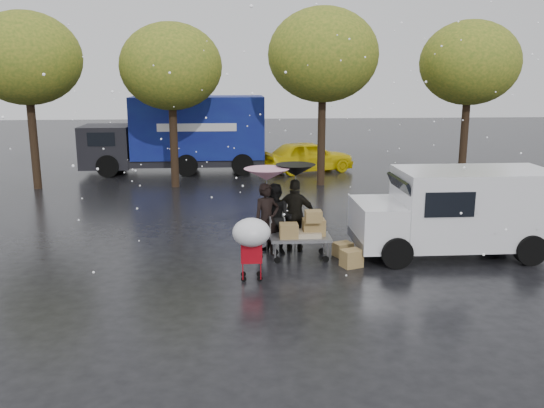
{
  "coord_description": "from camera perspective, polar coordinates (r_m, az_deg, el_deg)",
  "views": [
    {
      "loc": [
        -1.17,
        -13.35,
        4.58
      ],
      "look_at": [
        -0.16,
        1.0,
        1.28
      ],
      "focal_mm": 38.0,
      "sensor_mm": 36.0,
      "label": 1
    }
  ],
  "objects": [
    {
      "name": "box_ground_far",
      "position": [
        14.82,
        7.03,
        -4.47
      ],
      "size": [
        0.55,
        0.49,
        0.35
      ],
      "primitive_type": "cube",
      "rotation": [
        0.0,
        0.0,
        0.39
      ],
      "color": "olive",
      "rests_on": "ground"
    },
    {
      "name": "blue_truck",
      "position": [
        27.15,
        -9.05,
        6.81
      ],
      "size": [
        8.3,
        2.6,
        3.5
      ],
      "color": "navy",
      "rests_on": "ground"
    },
    {
      "name": "white_van",
      "position": [
        15.33,
        17.93,
        -0.6
      ],
      "size": [
        4.91,
        2.18,
        2.2
      ],
      "color": "white",
      "rests_on": "ground"
    },
    {
      "name": "person_pink",
      "position": [
        14.56,
        -0.52,
        -1.57
      ],
      "size": [
        0.8,
        0.66,
        1.87
      ],
      "primitive_type": "imported",
      "rotation": [
        0.0,
        0.0,
        0.37
      ],
      "color": "black",
      "rests_on": "ground"
    },
    {
      "name": "umbrella_black",
      "position": [
        14.71,
        2.36,
        3.35
      ],
      "size": [
        1.03,
        1.03,
        2.29
      ],
      "color": "#4C4C4C",
      "rests_on": "ground"
    },
    {
      "name": "box_ground_near",
      "position": [
        14.03,
        7.88,
        -5.35
      ],
      "size": [
        0.57,
        0.52,
        0.42
      ],
      "primitive_type": "cube",
      "rotation": [
        0.0,
        0.0,
        0.37
      ],
      "color": "olive",
      "rests_on": "ground"
    },
    {
      "name": "umbrella_pink",
      "position": [
        14.31,
        -0.53,
        2.93
      ],
      "size": [
        1.14,
        1.14,
        2.25
      ],
      "color": "#4C4C4C",
      "rests_on": "ground"
    },
    {
      "name": "person_middle",
      "position": [
        14.72,
        0.41,
        -1.49
      ],
      "size": [
        1.1,
        1.01,
        1.83
      ],
      "primitive_type": "imported",
      "rotation": [
        0.0,
        0.0,
        -0.45
      ],
      "color": "black",
      "rests_on": "ground"
    },
    {
      "name": "vendor_cart",
      "position": [
        14.36,
        3.15,
        -2.66
      ],
      "size": [
        1.52,
        0.8,
        1.27
      ],
      "color": "slate",
      "rests_on": "ground"
    },
    {
      "name": "yellow_taxi",
      "position": [
        27.01,
        3.57,
        4.73
      ],
      "size": [
        4.66,
        3.07,
        1.47
      ],
      "primitive_type": "imported",
      "rotation": [
        0.0,
        0.0,
        1.91
      ],
      "color": "yellow",
      "rests_on": "ground"
    },
    {
      "name": "person_black",
      "position": [
        14.95,
        2.32,
        -1.13
      ],
      "size": [
        1.19,
        0.69,
        1.9
      ],
      "primitive_type": "imported",
      "rotation": [
        0.0,
        0.0,
        2.93
      ],
      "color": "black",
      "rests_on": "ground"
    },
    {
      "name": "tree_row",
      "position": [
        23.37,
        -2.35,
        14.01
      ],
      "size": [
        21.6,
        4.4,
        7.12
      ],
      "color": "black",
      "rests_on": "ground"
    },
    {
      "name": "shopping_cart",
      "position": [
        12.7,
        -2.05,
        -3.16
      ],
      "size": [
        0.84,
        0.84,
        1.46
      ],
      "color": "#B90A17",
      "rests_on": "ground"
    },
    {
      "name": "ground",
      "position": [
        14.17,
        0.95,
        -5.94
      ],
      "size": [
        90.0,
        90.0,
        0.0
      ],
      "primitive_type": "plane",
      "color": "black",
      "rests_on": "ground"
    }
  ]
}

